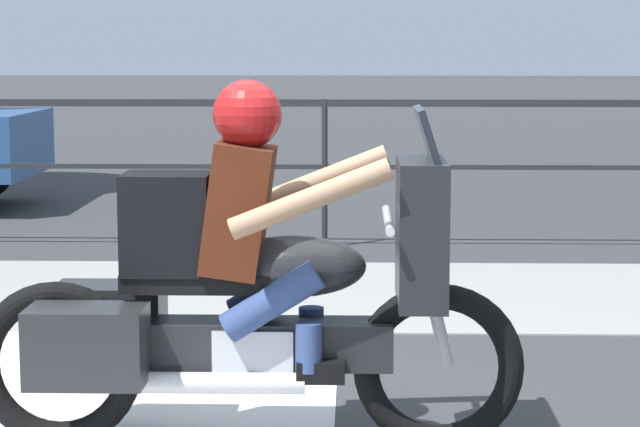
{
  "coord_description": "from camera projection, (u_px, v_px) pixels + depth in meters",
  "views": [
    {
      "loc": [
        0.26,
        -5.09,
        1.74
      ],
      "look_at": [
        0.07,
        1.4,
        0.84
      ],
      "focal_mm": 70.0,
      "sensor_mm": 36.0,
      "label": 1
    }
  ],
  "objects": [
    {
      "name": "sidewalk_band",
      "position": [
        318.0,
        293.0,
        8.65
      ],
      "size": [
        44.0,
        2.4,
        0.01
      ],
      "primitive_type": "cube",
      "color": "#99968E",
      "rests_on": "ground"
    },
    {
      "name": "fence_railing",
      "position": [
        325.0,
        132.0,
        10.45
      ],
      "size": [
        36.0,
        0.05,
        1.26
      ],
      "color": "#232326",
      "rests_on": "ground"
    },
    {
      "name": "motorcycle",
      "position": [
        245.0,
        287.0,
        5.27
      ],
      "size": [
        2.36,
        0.76,
        1.58
      ],
      "rotation": [
        0.0,
        0.0,
        0.08
      ],
      "color": "black",
      "rests_on": "ground"
    }
  ]
}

